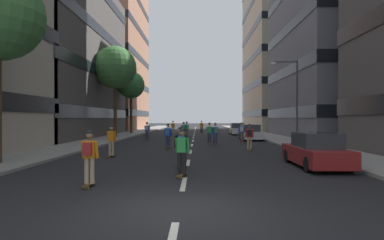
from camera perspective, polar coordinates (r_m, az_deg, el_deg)
The scene contains 27 objects.
ground_plane at distance 39.29m, azimuth 0.33°, elevation -2.80°, with size 190.45×190.45×0.00m, color black.
sidewalk_left at distance 44.17m, azimuth -10.78°, elevation -2.37°, with size 3.43×87.29×0.14m, color gray.
sidewalk_right at distance 44.00m, azimuth 11.61°, elevation -2.38°, with size 3.43×87.29×0.14m, color gray.
lane_markings at distance 40.54m, azimuth 0.35°, elevation -2.70°, with size 0.16×72.20×0.01m.
building_left_mid at distance 40.58m, azimuth -26.38°, elevation 10.24°, with size 15.41×23.59×18.13m.
building_left_far at distance 63.77m, azimuth -16.15°, elevation 12.33°, with size 15.41×20.60×30.65m.
building_right_far at distance 63.43m, azimuth 17.34°, elevation 12.03°, with size 15.41×21.19×29.87m.
parked_car_near at distance 32.00m, azimuth 10.32°, elevation -2.27°, with size 1.82×4.40×1.52m.
parked_car_mid at distance 42.29m, azimuth 8.04°, elevation -1.64°, with size 1.82×4.40×1.52m.
parked_car_far at distance 15.13m, azimuth 21.11°, elevation -5.20°, with size 1.82×4.40×1.52m.
street_tree_near at distance 36.44m, azimuth -13.49°, elevation 9.04°, with size 4.62×4.62×9.88m.
street_tree_mid at distance 44.41m, azimuth -10.77°, elevation 6.07°, with size 3.66×3.66×8.34m.
streetlamp_right at distance 26.25m, azimuth 17.39°, elevation 4.66°, with size 2.13×0.30×6.50m.
skater_0 at distance 25.84m, azimuth 4.18°, elevation -2.19°, with size 0.57×0.92×1.78m.
skater_1 at distance 36.22m, azimuth -0.95°, elevation -1.51°, with size 0.54×0.91×1.78m.
skater_2 at distance 46.53m, azimuth 1.71°, elevation -1.10°, with size 0.54×0.91×1.78m.
skater_3 at distance 11.85m, azimuth -1.77°, elevation -5.32°, with size 0.57×0.92×1.78m.
skater_4 at distance 21.63m, azimuth 10.17°, elevation -2.69°, with size 0.55×0.91×1.78m.
skater_5 at distance 10.63m, azimuth -17.81°, elevation -5.83°, with size 0.53×0.90×1.78m.
skater_6 at distance 27.37m, azimuth 3.12°, elevation -2.11°, with size 0.54×0.91×1.78m.
skater_7 at distance 31.64m, azimuth -8.00°, elevation -1.73°, with size 0.55×0.92×1.78m.
skater_8 at distance 28.14m, azimuth 8.80°, elevation -1.99°, with size 0.53×0.90×1.78m.
skater_9 at distance 45.68m, azimuth -3.41°, elevation -1.13°, with size 0.55×0.91×1.78m.
skater_10 at distance 13.96m, azimuth -2.03°, elevation -4.34°, with size 0.56×0.92×1.78m.
skater_11 at distance 18.26m, azimuth -14.13°, elevation -3.34°, with size 0.57×0.92×1.78m.
skater_12 at distance 22.55m, azimuth -4.30°, elevation -2.56°, with size 0.55×0.92×1.78m.
skater_13 at distance 32.61m, azimuth -1.49°, elevation -1.66°, with size 0.55×0.92×1.78m.
Camera 1 is at (0.45, -7.48, 2.15)m, focal length 30.02 mm.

